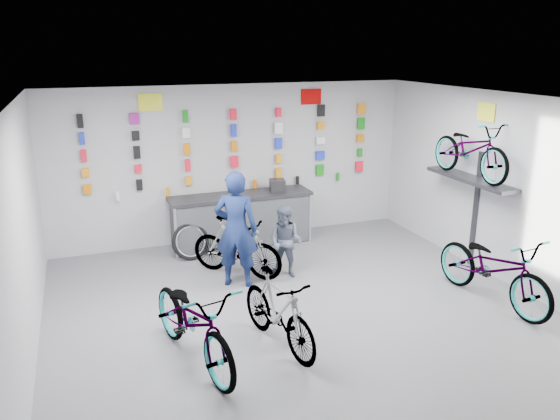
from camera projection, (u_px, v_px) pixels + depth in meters
name	position (u px, v px, depth m)	size (l,w,h in m)	color
floor	(316.00, 330.00, 7.35)	(8.00, 8.00, 0.00)	#57575C
ceiling	(321.00, 105.00, 6.48)	(8.00, 8.00, 0.00)	white
wall_back	(233.00, 164.00, 10.51)	(7.00, 7.00, 0.00)	silver
wall_left	(16.00, 261.00, 5.75)	(8.00, 8.00, 0.00)	silver
wall_right	(534.00, 199.00, 8.08)	(8.00, 8.00, 0.00)	silver
counter	(241.00, 220.00, 10.39)	(2.70, 0.66, 1.00)	black
merch_wall	(244.00, 147.00, 10.42)	(5.56, 0.08, 1.57)	orange
wall_bracket	(471.00, 184.00, 9.11)	(0.39, 1.90, 2.00)	#333338
sign_left	(150.00, 102.00, 9.64)	(0.42, 0.02, 0.30)	#FCFC34
sign_right	(311.00, 97.00, 10.67)	(0.42, 0.02, 0.30)	#B60605
sign_side	(486.00, 112.00, 8.82)	(0.02, 0.40, 0.30)	#FCFC34
bike_left	(193.00, 321.00, 6.48)	(0.72, 2.07, 1.09)	gray
bike_center	(278.00, 311.00, 6.83)	(0.46, 1.64, 0.99)	gray
bike_right	(494.00, 268.00, 8.01)	(0.73, 2.10, 1.10)	gray
bike_service	(237.00, 247.00, 8.99)	(0.47, 1.66, 1.00)	gray
bike_wall	(471.00, 149.00, 8.91)	(0.63, 1.80, 0.95)	gray
clerk	(236.00, 229.00, 8.51)	(0.68, 0.45, 1.86)	#14214F
customer	(286.00, 242.00, 8.93)	(0.58, 0.45, 1.20)	#4E576C
spare_wheel	(191.00, 242.00, 9.75)	(0.71, 0.37, 0.66)	black
register	(277.00, 185.00, 10.46)	(0.28, 0.30, 0.22)	black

